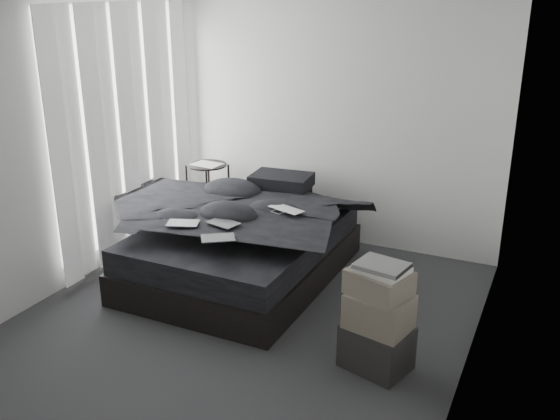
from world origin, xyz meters
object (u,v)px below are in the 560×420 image
at_px(laptop, 282,203).
at_px(side_stand, 208,199).
at_px(box_lower, 376,347).
at_px(bed, 243,262).

relative_size(laptop, side_stand, 0.43).
relative_size(side_stand, box_lower, 1.74).
xyz_separation_m(side_stand, box_lower, (2.50, -1.77, -0.23)).
bearing_deg(box_lower, side_stand, 144.65).
relative_size(bed, laptop, 6.24).
height_order(bed, laptop, laptop).
distance_m(laptop, side_stand, 1.55).
bearing_deg(side_stand, box_lower, -35.35).
bearing_deg(side_stand, laptop, -31.59).
distance_m(bed, box_lower, 1.87).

